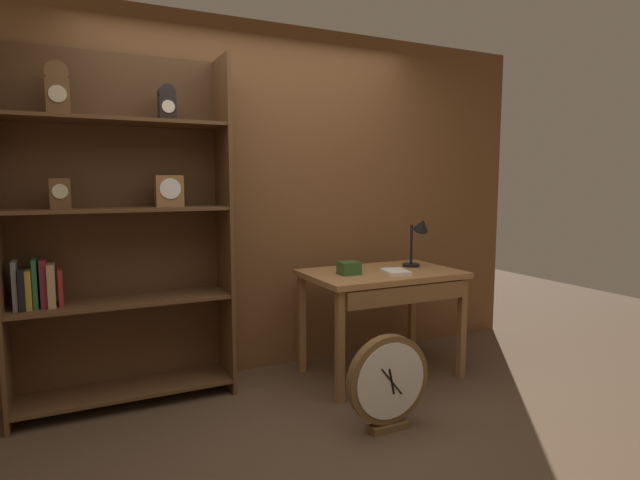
% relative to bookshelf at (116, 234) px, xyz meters
% --- Properties ---
extents(ground_plane, '(10.00, 10.00, 0.00)m').
position_rel_bookshelf_xyz_m(ground_plane, '(1.02, -1.16, -1.10)').
color(ground_plane, '#4C3826').
extents(back_wood_panel, '(4.80, 0.05, 2.60)m').
position_rel_bookshelf_xyz_m(back_wood_panel, '(1.02, 0.20, 0.20)').
color(back_wood_panel, brown).
rests_on(back_wood_panel, ground).
extents(bookshelf, '(1.35, 0.38, 2.26)m').
position_rel_bookshelf_xyz_m(bookshelf, '(0.00, 0.00, 0.00)').
color(bookshelf, brown).
rests_on(bookshelf, ground).
extents(workbench, '(1.11, 0.71, 0.78)m').
position_rel_bookshelf_xyz_m(workbench, '(1.78, -0.37, -0.42)').
color(workbench, '#9E6B3D').
rests_on(workbench, ground).
extents(desk_lamp, '(0.20, 0.20, 0.39)m').
position_rel_bookshelf_xyz_m(desk_lamp, '(2.14, -0.30, -0.07)').
color(desk_lamp, black).
rests_on(desk_lamp, workbench).
extents(toolbox_small, '(0.14, 0.12, 0.09)m').
position_rel_bookshelf_xyz_m(toolbox_small, '(1.50, -0.36, -0.27)').
color(toolbox_small, '#2D5123').
rests_on(toolbox_small, workbench).
extents(open_repair_manual, '(0.20, 0.25, 0.02)m').
position_rel_bookshelf_xyz_m(open_repair_manual, '(1.82, -0.47, -0.31)').
color(open_repair_manual, silver).
rests_on(open_repair_manual, workbench).
extents(round_clock_large, '(0.52, 0.11, 0.56)m').
position_rel_bookshelf_xyz_m(round_clock_large, '(1.35, -1.09, -0.82)').
color(round_clock_large, brown).
rests_on(round_clock_large, ground).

